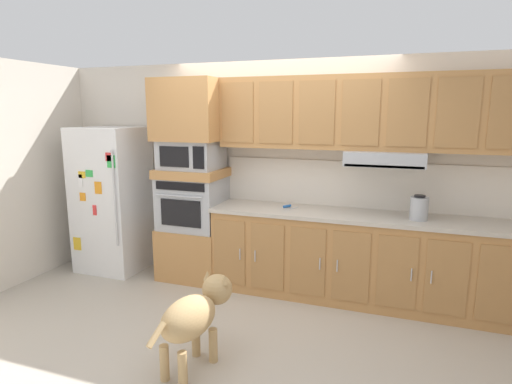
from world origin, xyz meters
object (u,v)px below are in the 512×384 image
electric_kettle (419,208)px  dog (196,313)px  microwave (192,155)px  screwdriver (288,206)px  refrigerator (113,199)px  built_in_oven (193,203)px

electric_kettle → dog: 2.31m
microwave → screwdriver: size_ratio=3.87×
dog → refrigerator: bearing=61.8°
built_in_oven → refrigerator: bearing=-176.4°
refrigerator → microwave: 1.23m
screwdriver → refrigerator: bearing=-177.3°
screwdriver → electric_kettle: 1.33m
refrigerator → electric_kettle: (3.53, 0.02, 0.15)m
electric_kettle → dog: size_ratio=0.24×
microwave → dog: 2.10m
built_in_oven → dog: (0.87, -1.62, -0.47)m
refrigerator → microwave: (1.08, 0.07, 0.58)m
screwdriver → dog: bearing=-99.1°
refrigerator → dog: 2.53m
screwdriver → dog: size_ratio=0.17×
built_in_oven → dog: size_ratio=0.71×
built_in_oven → screwdriver: bearing=1.8°
microwave → dog: size_ratio=0.65×
microwave → screwdriver: microwave is taller
microwave → electric_kettle: size_ratio=2.68×
screwdriver → dog: 1.75m
refrigerator → electric_kettle: 3.53m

